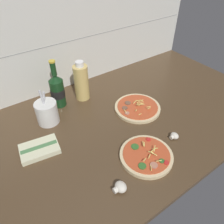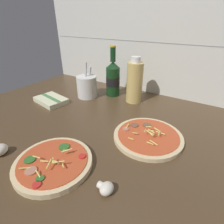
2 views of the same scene
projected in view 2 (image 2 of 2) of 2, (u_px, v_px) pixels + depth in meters
The scene contains 9 objects.
counter_slab at pixel (126, 138), 65.49cm from camera, with size 160.00×90.00×2.50cm.
tile_backsplash at pixel (172, 43), 85.63cm from camera, with size 160.00×1.13×60.00cm.
pizza_near at pixel (53, 163), 51.14cm from camera, with size 22.67×22.67×4.23cm.
pizza_far at pixel (148, 136), 62.81cm from camera, with size 24.65×24.65×4.23cm.
beer_bottle at pixel (113, 78), 94.78cm from camera, with size 7.45×7.45×26.50cm.
oil_bottle at pixel (135, 82), 86.75cm from camera, with size 8.01×8.01×22.68cm.
mushroom_right at pixel (106, 188), 43.05cm from camera, with size 4.19×3.99×2.79cm.
utensil_crock at pixel (87, 86), 94.32cm from camera, with size 10.68×10.68×18.41cm.
dish_towel at pixel (51, 100), 89.83cm from camera, with size 17.84×13.55×2.56cm.
Camera 2 is at (24.19, -47.51, 40.85)cm, focal length 28.00 mm.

